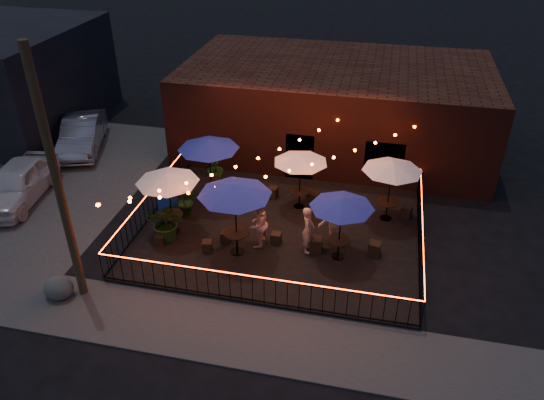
{
  "coord_description": "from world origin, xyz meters",
  "views": [
    {
      "loc": [
        3.25,
        -13.8,
        11.36
      ],
      "look_at": [
        -0.43,
        2.62,
        1.02
      ],
      "focal_mm": 35.0,
      "sensor_mm": 36.0,
      "label": 1
    }
  ],
  "objects_px": {
    "utility_pole": "(58,184)",
    "cooler": "(167,202)",
    "cafe_table_0": "(167,178)",
    "boulder": "(58,288)",
    "cafe_table_2": "(235,191)",
    "cafe_table_5": "(393,167)",
    "cafe_table_1": "(208,145)",
    "cafe_table_3": "(301,159)",
    "cafe_table_4": "(342,204)"
  },
  "relations": [
    {
      "from": "utility_pole",
      "to": "cooler",
      "type": "relative_size",
      "value": 9.07
    },
    {
      "from": "cafe_table_0",
      "to": "cooler",
      "type": "bearing_deg",
      "value": 119.51
    },
    {
      "from": "cafe_table_0",
      "to": "boulder",
      "type": "height_order",
      "value": "cafe_table_0"
    },
    {
      "from": "utility_pole",
      "to": "boulder",
      "type": "distance_m",
      "value": 3.71
    },
    {
      "from": "cafe_table_2",
      "to": "cooler",
      "type": "bearing_deg",
      "value": 150.03
    },
    {
      "from": "cafe_table_2",
      "to": "cafe_table_5",
      "type": "relative_size",
      "value": 1.28
    },
    {
      "from": "cafe_table_1",
      "to": "cooler",
      "type": "distance_m",
      "value": 2.71
    },
    {
      "from": "cafe_table_1",
      "to": "cafe_table_5",
      "type": "height_order",
      "value": "cafe_table_1"
    },
    {
      "from": "cafe_table_2",
      "to": "cafe_table_3",
      "type": "relative_size",
      "value": 1.33
    },
    {
      "from": "cafe_table_0",
      "to": "cafe_table_2",
      "type": "height_order",
      "value": "cafe_table_2"
    },
    {
      "from": "cooler",
      "to": "cafe_table_0",
      "type": "bearing_deg",
      "value": -42.63
    },
    {
      "from": "cafe_table_0",
      "to": "cafe_table_1",
      "type": "relative_size",
      "value": 0.97
    },
    {
      "from": "cafe_table_0",
      "to": "cafe_table_3",
      "type": "height_order",
      "value": "cafe_table_0"
    },
    {
      "from": "utility_pole",
      "to": "cafe_table_1",
      "type": "bearing_deg",
      "value": 69.81
    },
    {
      "from": "utility_pole",
      "to": "cafe_table_5",
      "type": "height_order",
      "value": "utility_pole"
    },
    {
      "from": "cafe_table_5",
      "to": "boulder",
      "type": "xyz_separation_m",
      "value": [
        -9.83,
        -6.56,
        -2.01
      ]
    },
    {
      "from": "cafe_table_5",
      "to": "boulder",
      "type": "height_order",
      "value": "cafe_table_5"
    },
    {
      "from": "cafe_table_3",
      "to": "boulder",
      "type": "xyz_separation_m",
      "value": [
        -6.44,
        -6.68,
        -1.9
      ]
    },
    {
      "from": "cafe_table_0",
      "to": "cafe_table_4",
      "type": "relative_size",
      "value": 1.24
    },
    {
      "from": "cafe_table_2",
      "to": "cooler",
      "type": "distance_m",
      "value": 4.36
    },
    {
      "from": "cafe_table_3",
      "to": "cafe_table_4",
      "type": "distance_m",
      "value": 3.46
    },
    {
      "from": "cafe_table_0",
      "to": "cafe_table_4",
      "type": "height_order",
      "value": "cafe_table_0"
    },
    {
      "from": "cafe_table_1",
      "to": "cafe_table_4",
      "type": "height_order",
      "value": "cafe_table_1"
    },
    {
      "from": "utility_pole",
      "to": "cafe_table_0",
      "type": "xyz_separation_m",
      "value": [
        1.6,
        3.64,
        -1.6
      ]
    },
    {
      "from": "cafe_table_0",
      "to": "cafe_table_5",
      "type": "bearing_deg",
      "value": 18.88
    },
    {
      "from": "cafe_table_5",
      "to": "cafe_table_4",
      "type": "bearing_deg",
      "value": -118.52
    },
    {
      "from": "cafe_table_2",
      "to": "cooler",
      "type": "height_order",
      "value": "cafe_table_2"
    },
    {
      "from": "cafe_table_2",
      "to": "cafe_table_5",
      "type": "height_order",
      "value": "cafe_table_2"
    },
    {
      "from": "cafe_table_4",
      "to": "cafe_table_5",
      "type": "relative_size",
      "value": 0.93
    },
    {
      "from": "cafe_table_0",
      "to": "boulder",
      "type": "distance_m",
      "value": 4.98
    },
    {
      "from": "cafe_table_4",
      "to": "cooler",
      "type": "distance_m",
      "value": 7.14
    },
    {
      "from": "cafe_table_5",
      "to": "cafe_table_3",
      "type": "bearing_deg",
      "value": 178.02
    },
    {
      "from": "cafe_table_2",
      "to": "boulder",
      "type": "height_order",
      "value": "cafe_table_2"
    },
    {
      "from": "cafe_table_2",
      "to": "boulder",
      "type": "relative_size",
      "value": 3.53
    },
    {
      "from": "utility_pole",
      "to": "cooler",
      "type": "height_order",
      "value": "utility_pole"
    },
    {
      "from": "cafe_table_3",
      "to": "boulder",
      "type": "bearing_deg",
      "value": -133.95
    },
    {
      "from": "cafe_table_2",
      "to": "cafe_table_3",
      "type": "xyz_separation_m",
      "value": [
        1.58,
        3.4,
        -0.38
      ]
    },
    {
      "from": "utility_pole",
      "to": "cafe_table_4",
      "type": "distance_m",
      "value": 8.59
    },
    {
      "from": "cafe_table_3",
      "to": "boulder",
      "type": "height_order",
      "value": "cafe_table_3"
    },
    {
      "from": "cafe_table_4",
      "to": "utility_pole",
      "type": "bearing_deg",
      "value": -155.84
    },
    {
      "from": "cafe_table_3",
      "to": "boulder",
      "type": "distance_m",
      "value": 9.47
    },
    {
      "from": "cafe_table_0",
      "to": "cafe_table_3",
      "type": "relative_size",
      "value": 1.2
    },
    {
      "from": "cafe_table_4",
      "to": "cooler",
      "type": "relative_size",
      "value": 2.68
    },
    {
      "from": "cafe_table_0",
      "to": "cafe_table_1",
      "type": "xyz_separation_m",
      "value": [
        0.67,
        2.52,
        0.16
      ]
    },
    {
      "from": "cafe_table_1",
      "to": "cooler",
      "type": "height_order",
      "value": "cafe_table_1"
    },
    {
      "from": "cafe_table_3",
      "to": "cafe_table_4",
      "type": "relative_size",
      "value": 1.03
    },
    {
      "from": "cafe_table_4",
      "to": "boulder",
      "type": "bearing_deg",
      "value": -155.57
    },
    {
      "from": "cafe_table_2",
      "to": "cafe_table_0",
      "type": "bearing_deg",
      "value": 165.39
    },
    {
      "from": "cafe_table_2",
      "to": "cooler",
      "type": "xyz_separation_m",
      "value": [
        -3.34,
        1.92,
        -2.04
      ]
    },
    {
      "from": "utility_pole",
      "to": "cafe_table_1",
      "type": "xyz_separation_m",
      "value": [
        2.27,
        6.16,
        -1.44
      ]
    }
  ]
}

